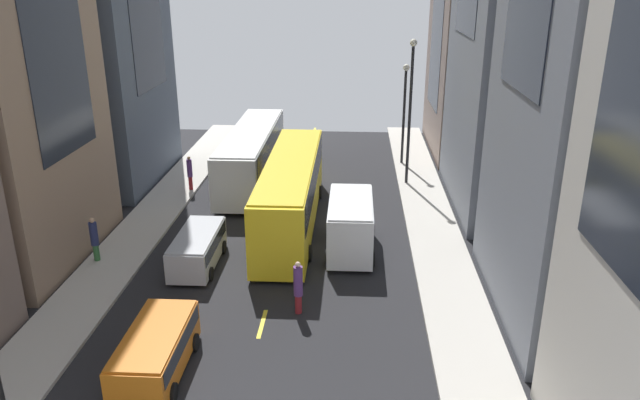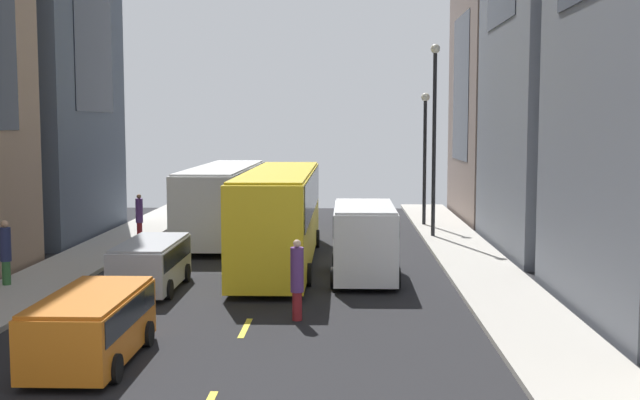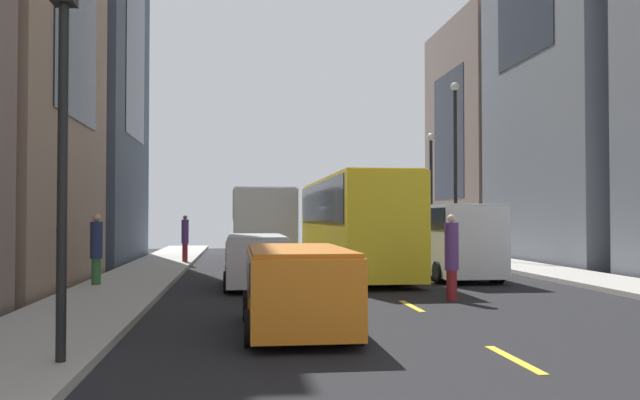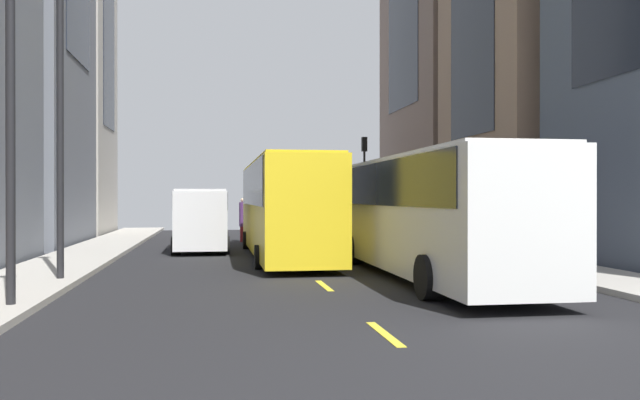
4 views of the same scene
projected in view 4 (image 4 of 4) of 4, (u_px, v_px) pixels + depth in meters
ground_plane at (286, 255)px, 25.65m from camera, size 41.77×41.77×0.00m
sidewalk_west at (470, 251)px, 26.85m from camera, size 2.69×44.00×0.15m
sidewalk_east at (83, 256)px, 24.45m from camera, size 2.69×44.00×0.15m
lane_stripe_0 at (253, 229)px, 46.38m from camera, size 0.16×2.00×0.01m
lane_stripe_1 at (259, 234)px, 40.46m from camera, size 0.16×2.00×0.01m
lane_stripe_2 at (267, 240)px, 34.53m from camera, size 0.16×2.00×0.01m
lane_stripe_3 at (278, 249)px, 28.61m from camera, size 0.16×2.00×0.01m
lane_stripe_4 at (295, 263)px, 22.69m from camera, size 0.16×2.00×0.01m
lane_stripe_5 at (324, 286)px, 16.76m from camera, size 0.16×2.00×0.01m
lane_stripe_6 at (385, 334)px, 10.84m from camera, size 0.16×2.00×0.01m
building_west_1 at (561, 6)px, 31.42m from camera, size 9.02×9.33×22.71m
city_bus_white at (425, 206)px, 18.50m from camera, size 2.80×12.71×3.35m
streetcar_yellow at (284, 201)px, 24.97m from camera, size 2.70×13.36×3.59m
delivery_van_white at (201, 215)px, 27.43m from camera, size 2.25×5.02×2.58m
car_silver_0 at (354, 226)px, 30.46m from camera, size 1.90×4.40×1.60m
car_orange_1 at (315, 220)px, 38.14m from camera, size 2.02×4.41×1.58m
pedestrian_crossing_near at (506, 228)px, 21.26m from camera, size 0.32×0.32×2.08m
pedestrian_walking_far at (243, 219)px, 33.43m from camera, size 0.36×0.36×2.22m
pedestrian_waiting_curb at (451, 218)px, 31.23m from camera, size 0.36×0.36×2.10m
traffic_light_near_corner at (364, 166)px, 41.54m from camera, size 0.32×0.44×5.90m
streetlamp_near at (60, 76)px, 17.12m from camera, size 0.44×0.44×8.80m
streetlamp_far at (10, 92)px, 12.93m from camera, size 0.44×0.44×6.76m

